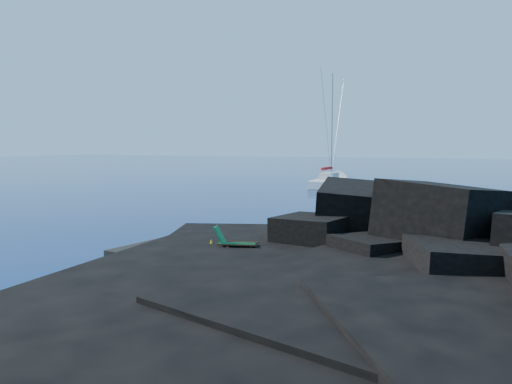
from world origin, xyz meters
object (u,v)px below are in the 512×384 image
Objects in this scene: deck_chair at (238,238)px; marker_cone at (211,244)px; sailboat at (330,187)px; sunbather at (216,249)px.

marker_cone is at bearing 162.68° from deck_chair.
sailboat is 8.39× the size of sunbather.
sailboat is at bearing 100.43° from marker_cone.
sailboat is 41.54m from sunbather.
marker_cone is at bearing 113.27° from sunbather.
deck_chair is 1.10× the size of sunbather.
marker_cone is at bearing -82.91° from sailboat.
sailboat reaches higher than deck_chair.
sunbather is (7.98, -40.76, 0.53)m from sailboat.
sunbather is 3.45× the size of marker_cone.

